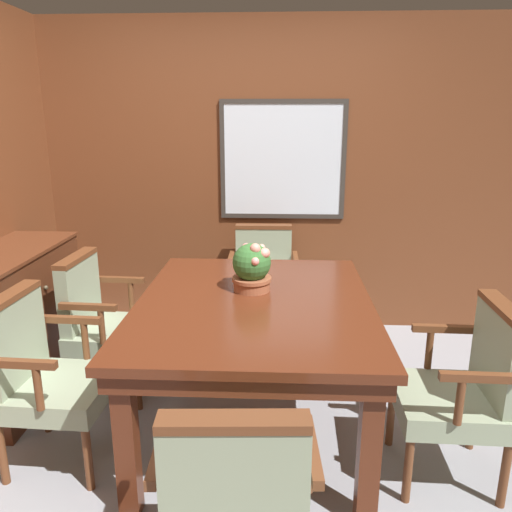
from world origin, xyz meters
TOP-DOWN VIEW (x-y plane):
  - ground_plane at (0.00, 0.00)m, footprint 14.00×14.00m
  - wall_back at (0.00, 1.75)m, footprint 7.20×0.08m
  - dining_table at (0.12, 0.23)m, footprint 1.24×1.57m
  - chair_left_near at (-0.91, -0.09)m, footprint 0.51×0.55m
  - chair_right_near at (1.14, -0.12)m, footprint 0.50×0.54m
  - chair_head_far at (0.13, 1.43)m, footprint 0.54×0.50m
  - chair_left_far at (-0.86, 0.59)m, footprint 0.51×0.55m
  - chair_head_near at (0.12, -0.91)m, footprint 0.55×0.51m
  - potted_plant at (0.10, 0.38)m, footprint 0.22×0.23m
  - sideboard_cabinet at (-1.39, 0.52)m, footprint 0.47×1.10m

SIDE VIEW (x-z plane):
  - ground_plane at x=0.00m, z-range 0.00..0.00m
  - sideboard_cabinet at x=-1.39m, z-range 0.00..0.94m
  - chair_left_near at x=-0.91m, z-range 0.04..0.93m
  - chair_right_near at x=1.14m, z-range 0.04..0.93m
  - chair_head_far at x=0.13m, z-range 0.04..0.93m
  - chair_left_far at x=-0.86m, z-range 0.04..0.93m
  - chair_head_near at x=0.12m, z-range 0.04..0.93m
  - dining_table at x=0.12m, z-range 0.29..1.06m
  - potted_plant at x=0.10m, z-range 0.76..1.05m
  - wall_back at x=0.00m, z-range 0.00..2.45m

